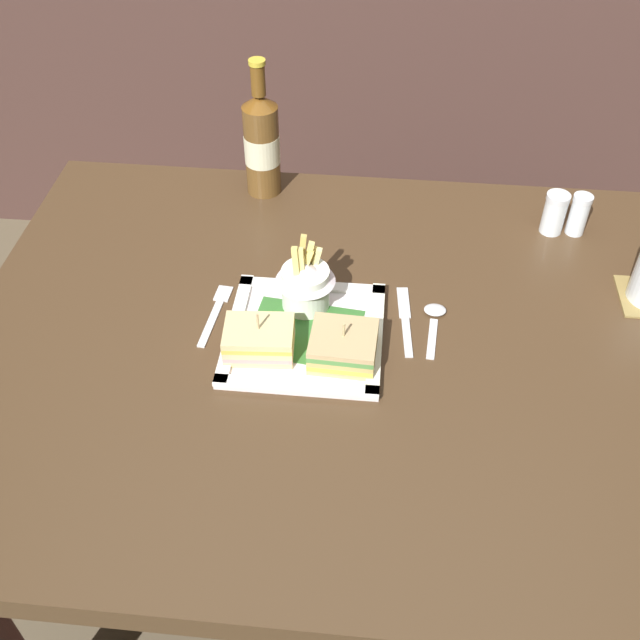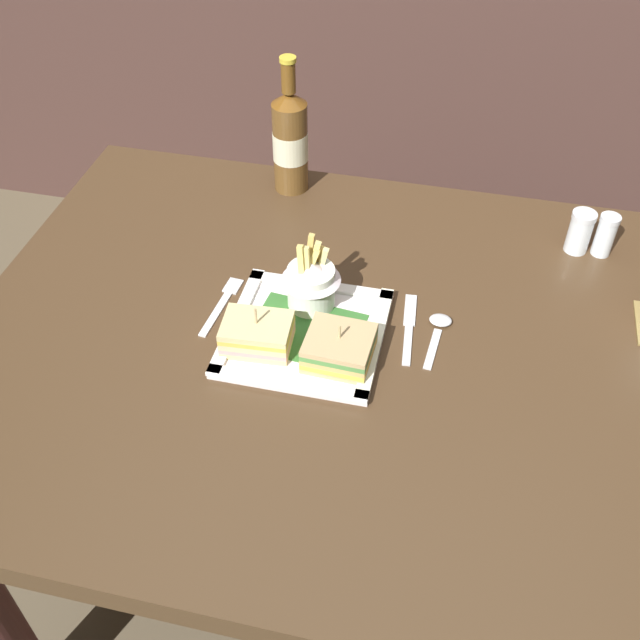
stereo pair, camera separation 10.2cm
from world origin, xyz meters
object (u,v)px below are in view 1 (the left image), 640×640
at_px(square_plate, 305,336).
at_px(pepper_shaker, 578,217).
at_px(fork, 216,311).
at_px(dining_table, 334,395).
at_px(beer_bottle, 262,143).
at_px(spoon, 434,317).
at_px(sandwich_half_left, 259,340).
at_px(fries_cup, 305,281).
at_px(knife, 405,318).
at_px(sandwich_half_right, 343,346).
at_px(salt_shaker, 554,215).

relative_size(square_plate, pepper_shaker, 3.06).
bearing_deg(fork, dining_table, -12.36).
bearing_deg(dining_table, beer_bottle, 113.54).
bearing_deg(spoon, sandwich_half_left, -157.96).
bearing_deg(dining_table, fries_cup, 130.03).
relative_size(square_plate, fries_cup, 2.01).
relative_size(beer_bottle, knife, 1.66).
height_order(sandwich_half_right, salt_shaker, same).
bearing_deg(dining_table, knife, 28.64).
bearing_deg(sandwich_half_left, beer_bottle, 97.95).
distance_m(square_plate, sandwich_half_right, 0.08).
bearing_deg(sandwich_half_left, salt_shaker, 37.26).
distance_m(dining_table, knife, 0.18).
bearing_deg(sandwich_half_right, fork, 157.38).
xyz_separation_m(sandwich_half_right, fries_cup, (-0.07, 0.11, 0.03)).
xyz_separation_m(dining_table, salt_shaker, (0.36, 0.31, 0.16)).
distance_m(spoon, salt_shaker, 0.33).
xyz_separation_m(square_plate, fork, (-0.15, 0.05, -0.01)).
height_order(fork, spoon, spoon).
xyz_separation_m(sandwich_half_right, pepper_shaker, (0.38, 0.35, 0.00)).
bearing_deg(spoon, fries_cup, 179.38).
distance_m(sandwich_half_left, salt_shaker, 0.58).
distance_m(square_plate, salt_shaker, 0.51).
height_order(sandwich_half_left, beer_bottle, beer_bottle).
xyz_separation_m(square_plate, beer_bottle, (-0.12, 0.39, 0.09)).
bearing_deg(fork, beer_bottle, 85.95).
height_order(sandwich_half_left, pepper_shaker, sandwich_half_left).
xyz_separation_m(square_plate, knife, (0.15, 0.06, -0.01)).
bearing_deg(knife, pepper_shaker, 40.66).
xyz_separation_m(fries_cup, fork, (-0.14, -0.02, -0.06)).
height_order(sandwich_half_right, beer_bottle, beer_bottle).
xyz_separation_m(sandwich_half_right, spoon, (0.13, 0.10, -0.03)).
bearing_deg(beer_bottle, fries_cup, -70.30).
distance_m(sandwich_half_right, fork, 0.23).
xyz_separation_m(beer_bottle, spoon, (0.32, -0.33, -0.10)).
relative_size(sandwich_half_right, fork, 0.70).
relative_size(fries_cup, spoon, 1.00).
height_order(fork, pepper_shaker, pepper_shaker).
xyz_separation_m(fork, spoon, (0.34, 0.02, 0.00)).
distance_m(fries_cup, beer_bottle, 0.35).
distance_m(sandwich_half_left, beer_bottle, 0.44).
bearing_deg(sandwich_half_right, sandwich_half_left, -180.00).
bearing_deg(pepper_shaker, sandwich_half_right, -137.32).
relative_size(fries_cup, beer_bottle, 0.45).
bearing_deg(pepper_shaker, salt_shaker, 180.00).
xyz_separation_m(fork, knife, (0.30, 0.01, 0.00)).
height_order(dining_table, knife, knife).
height_order(fries_cup, knife, fries_cup).
height_order(dining_table, sandwich_half_right, sandwich_half_right).
height_order(sandwich_half_right, spoon, sandwich_half_right).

